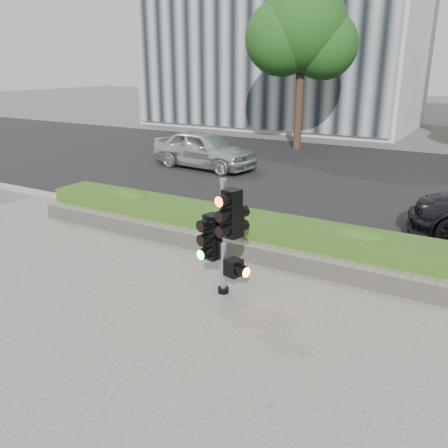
# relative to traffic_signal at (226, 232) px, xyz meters

# --- Properties ---
(ground) EXTENTS (120.00, 120.00, 0.00)m
(ground) POSITION_rel_traffic_signal_xyz_m (0.08, -0.43, -1.12)
(ground) COLOR #51514C
(ground) RESTS_ON ground
(sidewalk) EXTENTS (16.00, 11.00, 0.03)m
(sidewalk) POSITION_rel_traffic_signal_xyz_m (0.08, -2.93, -1.11)
(sidewalk) COLOR #9E9389
(sidewalk) RESTS_ON ground
(road) EXTENTS (60.00, 13.00, 0.02)m
(road) POSITION_rel_traffic_signal_xyz_m (0.08, 9.57, -1.11)
(road) COLOR black
(road) RESTS_ON ground
(curb) EXTENTS (60.00, 0.25, 0.12)m
(curb) POSITION_rel_traffic_signal_xyz_m (0.08, 2.72, -1.06)
(curb) COLOR gray
(curb) RESTS_ON ground
(stone_wall) EXTENTS (12.00, 0.32, 0.34)m
(stone_wall) POSITION_rel_traffic_signal_xyz_m (0.08, 1.47, -0.92)
(stone_wall) COLOR gray
(stone_wall) RESTS_ON sidewalk
(hedge) EXTENTS (12.00, 1.00, 0.68)m
(hedge) POSITION_rel_traffic_signal_xyz_m (0.08, 2.12, -0.75)
(hedge) COLOR olive
(hedge) RESTS_ON sidewalk
(tree_left) EXTENTS (4.61, 4.03, 7.34)m
(tree_left) POSITION_rel_traffic_signal_xyz_m (-4.44, 14.13, 3.92)
(tree_left) COLOR black
(tree_left) RESTS_ON ground
(traffic_signal) EXTENTS (0.72, 0.58, 1.97)m
(traffic_signal) POSITION_rel_traffic_signal_xyz_m (0.00, 0.00, 0.00)
(traffic_signal) COLOR black
(traffic_signal) RESTS_ON sidewalk
(car_silver) EXTENTS (4.20, 2.03, 1.38)m
(car_silver) POSITION_rel_traffic_signal_xyz_m (-5.83, 8.44, -0.41)
(car_silver) COLOR silver
(car_silver) RESTS_ON road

